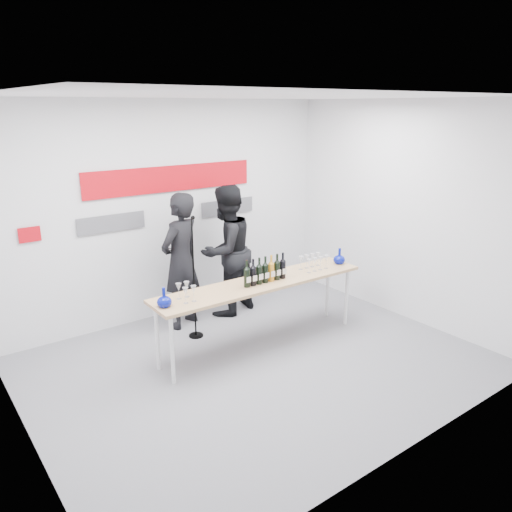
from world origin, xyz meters
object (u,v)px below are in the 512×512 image
at_px(presenter_left, 181,261).
at_px(mic_stand, 195,301).
at_px(tasting_table, 261,287).
at_px(presenter_right, 226,251).

xyz_separation_m(presenter_left, mic_stand, (-0.05, -0.42, -0.43)).
bearing_deg(mic_stand, presenter_left, 68.24).
bearing_deg(tasting_table, presenter_right, 78.86).
distance_m(presenter_left, presenter_right, 0.74).
height_order(presenter_right, mic_stand, presenter_right).
bearing_deg(presenter_left, mic_stand, 60.58).
bearing_deg(presenter_right, tasting_table, 63.12).
bearing_deg(mic_stand, tasting_table, -67.81).
height_order(presenter_left, mic_stand, presenter_left).
xyz_separation_m(tasting_table, presenter_right, (0.24, 1.13, 0.15)).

